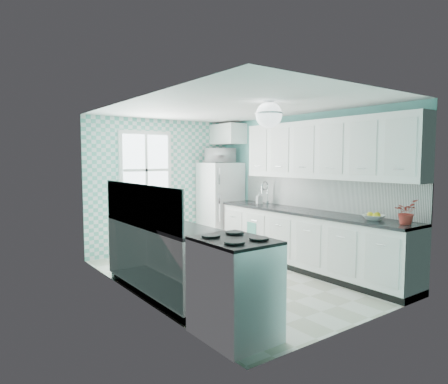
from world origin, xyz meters
TOP-DOWN VIEW (x-y plane):
  - floor at (0.00, 0.00)m, footprint 3.00×4.40m
  - ceiling at (0.00, 0.00)m, footprint 3.00×4.40m
  - wall_back at (0.00, 2.21)m, footprint 3.00×0.02m
  - wall_front at (0.00, -2.21)m, footprint 3.00×0.02m
  - wall_left at (-1.51, 0.00)m, footprint 0.02×4.40m
  - wall_right at (1.51, 0.00)m, footprint 0.02×4.40m
  - accent_wall at (0.00, 2.19)m, footprint 3.00×0.01m
  - window at (-0.35, 2.16)m, footprint 1.04×0.05m
  - backsplash_right at (1.49, -0.40)m, footprint 0.02×3.60m
  - backsplash_left at (-1.49, -0.07)m, footprint 0.02×2.15m
  - upper_cabinets_right at (1.33, -0.60)m, footprint 0.33×3.20m
  - upper_cabinet_fridge at (1.30, 1.83)m, footprint 0.40×0.74m
  - ceiling_light at (0.00, -0.80)m, footprint 0.34×0.34m
  - base_cabinets_right at (1.20, -0.40)m, footprint 0.60×3.60m
  - countertop_right at (1.19, -0.40)m, footprint 0.63×3.60m
  - base_cabinets_left at (-1.20, -0.07)m, footprint 0.60×2.15m
  - countertop_left at (-1.19, -0.07)m, footprint 0.63×2.15m
  - fridge at (1.11, 1.83)m, footprint 0.73×0.73m
  - stove at (-1.20, -1.64)m, footprint 0.64×0.80m
  - sink at (1.20, 0.73)m, footprint 0.53×0.44m
  - rug at (0.24, 1.08)m, footprint 0.85×1.16m
  - dish_towel at (0.89, 0.58)m, footprint 0.06×0.23m
  - fruit_bowl at (1.20, -1.58)m, footprint 0.35×0.35m
  - potted_plant at (1.20, -2.02)m, footprint 0.32×0.29m
  - soap_bottle at (1.25, 0.80)m, footprint 0.12×0.12m
  - microwave at (1.11, 1.83)m, footprint 0.54×0.38m

SIDE VIEW (x-z plane):
  - floor at x=0.00m, z-range -0.02..0.00m
  - rug at x=0.24m, z-range 0.00..0.02m
  - base_cabinets_right at x=1.20m, z-range 0.00..0.90m
  - base_cabinets_left at x=-1.20m, z-range 0.00..0.90m
  - dish_towel at x=0.89m, z-range 0.30..0.66m
  - stove at x=-1.20m, z-range 0.02..0.99m
  - fridge at x=1.11m, z-range 0.00..1.68m
  - countertop_right at x=1.19m, z-range 0.90..0.94m
  - countertop_left at x=-1.19m, z-range 0.90..0.94m
  - sink at x=1.20m, z-range 0.66..1.20m
  - fruit_bowl at x=1.20m, z-range 0.94..1.01m
  - soap_bottle at x=1.25m, z-range 0.94..1.15m
  - potted_plant at x=1.20m, z-range 0.94..1.26m
  - backsplash_right at x=1.49m, z-range 0.94..1.45m
  - backsplash_left at x=-1.49m, z-range 0.94..1.45m
  - wall_back at x=0.00m, z-range 0.00..2.50m
  - wall_front at x=0.00m, z-range 0.00..2.50m
  - wall_left at x=-1.51m, z-range 0.00..2.50m
  - wall_right at x=1.51m, z-range 0.00..2.50m
  - accent_wall at x=0.00m, z-range 0.00..2.50m
  - window at x=-0.35m, z-range 0.83..2.27m
  - microwave at x=1.11m, z-range 1.68..1.97m
  - upper_cabinets_right at x=1.33m, z-range 1.45..2.35m
  - upper_cabinet_fridge at x=1.30m, z-range 2.05..2.45m
  - ceiling_light at x=0.00m, z-range 2.15..2.50m
  - ceiling at x=0.00m, z-range 2.50..2.52m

